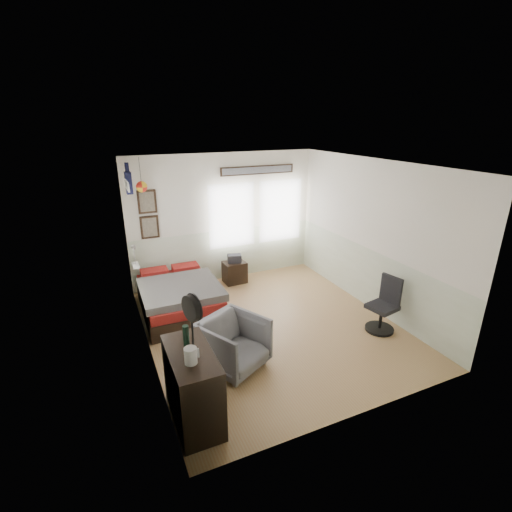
% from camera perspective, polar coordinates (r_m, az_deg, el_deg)
% --- Properties ---
extents(ground_plane, '(4.00, 4.50, 0.01)m').
position_cam_1_polar(ground_plane, '(6.46, 2.30, -10.67)').
color(ground_plane, '#AE7C4B').
extents(room_shell, '(4.02, 4.52, 2.71)m').
position_cam_1_polar(room_shell, '(5.92, 1.04, 3.56)').
color(room_shell, silver).
rests_on(room_shell, ground_plane).
extents(wall_decor, '(3.55, 1.32, 1.44)m').
position_cam_1_polar(wall_decor, '(7.15, -12.73, 10.02)').
color(wall_decor, '#3E2A18').
rests_on(wall_decor, room_shell).
extents(bed, '(1.37, 1.86, 0.59)m').
position_cam_1_polar(bed, '(6.90, -11.73, -6.20)').
color(bed, black).
rests_on(bed, ground_plane).
extents(dresser, '(0.48, 1.00, 0.90)m').
position_cam_1_polar(dresser, '(4.56, -9.72, -19.12)').
color(dresser, black).
rests_on(dresser, ground_plane).
extents(armchair, '(1.09, 1.09, 0.74)m').
position_cam_1_polar(armchair, '(5.33, -3.45, -13.34)').
color(armchair, slate).
rests_on(armchair, ground_plane).
extents(nightstand, '(0.48, 0.39, 0.46)m').
position_cam_1_polar(nightstand, '(7.97, -3.30, -2.49)').
color(nightstand, black).
rests_on(nightstand, ground_plane).
extents(task_chair, '(0.49, 0.49, 0.94)m').
position_cam_1_polar(task_chair, '(6.52, 19.06, -7.70)').
color(task_chair, black).
rests_on(task_chair, ground_plane).
extents(kettle, '(0.16, 0.14, 0.18)m').
position_cam_1_polar(kettle, '(4.08, -10.01, -14.86)').
color(kettle, silver).
rests_on(kettle, dresser).
extents(bottle, '(0.07, 0.07, 0.28)m').
position_cam_1_polar(bottle, '(4.30, -10.70, -12.14)').
color(bottle, black).
rests_on(bottle, dresser).
extents(stand_fan, '(0.16, 0.30, 0.74)m').
position_cam_1_polar(stand_fan, '(3.92, -9.83, -8.07)').
color(stand_fan, black).
rests_on(stand_fan, dresser).
extents(black_bag, '(0.32, 0.25, 0.17)m').
position_cam_1_polar(black_bag, '(7.86, -3.35, -0.38)').
color(black_bag, black).
rests_on(black_bag, nightstand).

